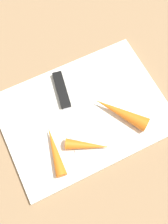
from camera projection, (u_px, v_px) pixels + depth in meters
The scene contains 6 objects.
ground_plane at pixel (84, 114), 0.63m from camera, with size 1.40×1.40×0.00m, color #8C6D4C.
cutting_board at pixel (84, 113), 0.63m from camera, with size 0.36×0.26×0.01m, color silver.
knife at pixel (63, 95), 0.63m from camera, with size 0.06×0.20×0.01m.
carrot_longest at pixel (121, 112), 0.60m from camera, with size 0.03×0.03×0.12m, color orange.
carrot_medium at pixel (55, 151), 0.58m from camera, with size 0.02×0.02×0.11m, color orange.
carrot_shortest at pixel (88, 146), 0.58m from camera, with size 0.02×0.02×0.09m, color orange.
Camera 1 is at (-0.10, -0.21, 0.59)m, focal length 44.82 mm.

